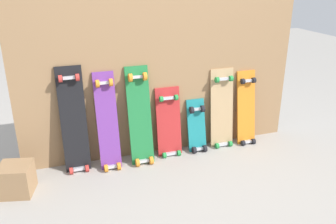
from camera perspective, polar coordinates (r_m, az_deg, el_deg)
The scene contains 10 objects.
ground_plane at distance 3.31m, azimuth -0.39°, elevation -6.43°, with size 12.00×12.00×0.00m, color #9E9991.
plywood_wall_panel at distance 3.10m, azimuth -0.82°, elevation 5.63°, with size 2.48×0.04×1.40m, color #99724C.
skateboard_black at distance 2.98m, azimuth -14.82°, elevation -1.90°, with size 0.21×0.19×0.94m.
skateboard_purple at distance 2.99m, azimuth -9.61°, elevation -2.10°, with size 0.17×0.25×0.87m.
skateboard_green at distance 3.03m, azimuth -4.49°, elevation -1.21°, with size 0.20×0.25×0.89m.
skateboard_red at distance 3.18m, azimuth 0.15°, elevation -2.21°, with size 0.22×0.17×0.68m.
skateboard_teal at distance 3.29m, azimuth 4.66°, elevation -2.72°, with size 0.17×0.18×0.54m.
skateboard_natural at distance 3.36m, azimuth 8.64°, elevation 0.03°, with size 0.23×0.16×0.81m.
skateboard_orange at distance 3.47m, azimuth 12.42°, elevation 0.11°, with size 0.18×0.18×0.77m.
wooden_crate at distance 2.93m, azimuth -23.10°, elevation -9.85°, with size 0.23×0.23×0.23m, color #99724C.
Camera 1 is at (-0.90, -2.77, 1.56)m, focal length 38.09 mm.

